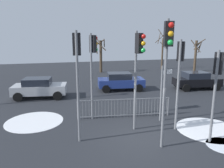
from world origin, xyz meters
The scene contains 17 objects.
ground_plane centered at (0.00, 0.00, 0.00)m, with size 60.00×60.00×0.00m, color #26282D.
traffic_light_foreground_right centered at (2.77, -1.11, 2.90)m, with size 0.48×0.45×3.95m.
traffic_light_mid_left centered at (0.40, -1.20, 3.73)m, with size 0.36×0.56×5.11m.
traffic_light_mid_right centered at (-2.76, 0.47, 3.45)m, with size 0.35×0.56×4.71m.
traffic_light_foreground_left centered at (-1.67, 2.91, 3.39)m, with size 0.48×0.46×4.62m.
traffic_light_rear_left centered at (0.04, 0.78, 3.45)m, with size 0.41×0.52×4.71m.
traffic_light_rear_right centered at (2.01, 0.48, 3.18)m, with size 0.46×0.48×4.34m.
direction_sign_post centered at (1.76, 1.60, 1.67)m, with size 0.76×0.30×2.98m.
pedestrian_guard_railing centered at (-0.02, 2.55, 0.55)m, with size 5.15×0.74×1.07m.
car_black_mid centered at (8.07, 7.40, 0.77)m, with size 3.98×2.32×1.47m.
car_silver_near centered at (-4.80, 8.01, 0.77)m, with size 4.00×2.37×1.47m.
car_blue_far centered at (1.67, 8.72, 0.77)m, with size 3.99×2.35×1.47m.
bare_tree_left centered at (13.95, 15.89, 2.21)m, with size 1.99×1.98×4.13m.
bare_tree_centre centered at (1.98, 18.11, 2.28)m, with size 1.60×1.67×4.62m.
bare_tree_right centered at (10.65, 18.66, 2.50)m, with size 1.84×1.83×5.34m.
snow_patch_island centered at (3.48, -0.10, 0.01)m, with size 3.12×3.12×0.01m, color white.
snow_patch_verge centered at (-4.86, 3.19, 0.01)m, with size 3.02×3.02×0.01m, color white.
Camera 1 is at (-3.70, -8.57, 4.49)m, focal length 35.25 mm.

